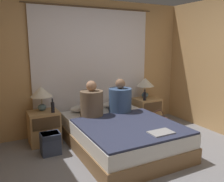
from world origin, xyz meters
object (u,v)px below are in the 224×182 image
Objects in this scene: person_right_in_bed at (120,99)px; backpack_on_floor at (51,142)px; nightstand_right at (147,111)px; beer_bottle_on_left_stand at (53,107)px; beer_bottle_on_right_stand at (145,96)px; pillow_left at (83,108)px; nightstand_left at (44,127)px; laptop_on_bed at (161,133)px; lamp_left at (41,93)px; lamp_right at (145,83)px; bed at (121,135)px; handbag_on_floor at (158,123)px; pillow_right at (114,104)px; person_left_in_bed at (92,103)px.

person_right_in_bed is 1.80× the size of backpack_on_floor.
nightstand_right is 0.97m from person_right_in_bed.
beer_bottle_on_left_stand reaches higher than beer_bottle_on_right_stand.
pillow_left is 2.06× the size of beer_bottle_on_left_stand.
laptop_on_bed is (1.27, -1.53, 0.20)m from nightstand_left.
backpack_on_floor is at bearing -90.84° from lamp_left.
lamp_left is 2.13m from lamp_right.
person_right_in_bed is 1.19m from beer_bottle_on_left_stand.
beer_bottle_on_right_stand is 0.66× the size of backpack_on_floor.
bed is 3.64× the size of nightstand_right.
lamp_right is at bearing 53.31° from beer_bottle_on_right_stand.
beer_bottle_on_left_stand is at bearing 171.23° from person_right_in_bed.
pillow_left is at bearing 177.41° from nightstand_right.
pillow_left is 2.16× the size of beer_bottle_on_right_stand.
nightstand_right is 0.41m from handbag_on_floor.
nightstand_left is 1.41m from person_right_in_bed.
pillow_right is 2.16× the size of beer_bottle_on_right_stand.
lamp_left is 2.31m from handbag_on_floor.
pillow_left reaches higher than nightstand_left.
bed is 0.83m from laptop_on_bed.
lamp_right reaches higher than laptop_on_bed.
pillow_left reaches higher than bed.
person_right_in_bed is 1.54× the size of handbag_on_floor.
bed is 3.64× the size of nightstand_left.
person_right_in_bed reaches higher than bed.
nightstand_left is at bearing 166.86° from person_right_in_bed.
beer_bottle_on_left_stand is (-0.60, -0.19, 0.15)m from pillow_left.
person_left_in_bed is 1.50m from handbag_on_floor.
backpack_on_floor is at bearing -158.87° from pillow_right.
beer_bottle_on_right_stand reaches higher than nightstand_left.
lamp_left is at bearing 141.77° from bed.
lamp_right is at bearing 0.82° from pillow_right.
person_left_in_bed reaches higher than pillow_right.
nightstand_left is at bearing 137.25° from beer_bottle_on_left_stand.
lamp_left is 1.86× the size of beer_bottle_on_right_stand.
nightstand_right is 1.66× the size of laptop_on_bed.
nightstand_left is at bearing 157.93° from person_left_in_bed.
lamp_right is (1.07, 0.84, 0.64)m from bed.
person_left_in_bed is 1.01× the size of person_right_in_bed.
lamp_left is 1.77× the size of beer_bottle_on_left_stand.
backpack_on_floor is at bearing -177.34° from handbag_on_floor.
pillow_right is (1.39, 0.06, 0.23)m from nightstand_left.
handbag_on_floor is (0.75, -0.44, -0.38)m from pillow_right.
nightstand_left is 0.49m from backpack_on_floor.
lamp_right is at bearing 15.44° from person_left_in_bed.
beer_bottle_on_left_stand is at bearing 180.00° from beer_bottle_on_right_stand.
handbag_on_floor is (0.01, -0.38, -0.15)m from nightstand_right.
pillow_left is at bearing 108.57° from laptop_on_bed.
bed is at bearing -160.20° from handbag_on_floor.
pillow_left is at bearing 17.29° from beer_bottle_on_left_stand.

